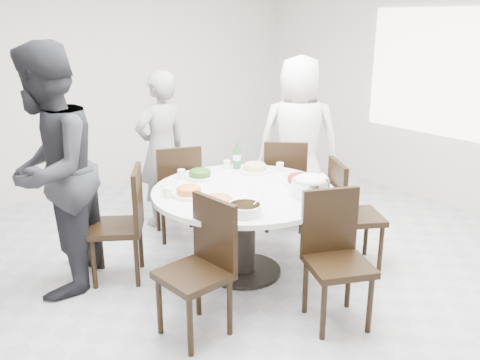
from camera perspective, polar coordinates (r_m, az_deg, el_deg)
floor at (r=4.36m, az=-0.29°, el=-10.89°), size 6.00×6.00×0.01m
wall_back at (r=6.51m, az=-16.76°, el=10.96°), size 6.00×0.01×2.80m
wall_right at (r=6.16m, az=22.93°, el=9.97°), size 0.01×6.00×2.80m
window at (r=6.13m, az=22.95°, el=10.89°), size 0.04×2.20×1.40m
dining_table at (r=4.28m, az=0.41°, el=-5.85°), size 1.50×1.50×0.75m
chair_ne at (r=5.20m, az=5.04°, el=-0.37°), size 0.59×0.59×0.95m
chair_n at (r=5.01m, az=-7.12°, el=-1.18°), size 0.54×0.54×0.95m
chair_nw at (r=4.28m, az=-13.77°, el=-4.92°), size 0.58×0.58×0.95m
chair_sw at (r=3.45m, az=-5.25°, el=-10.24°), size 0.46×0.46×0.95m
chair_s at (r=3.62m, az=11.03°, el=-9.03°), size 0.55×0.55×0.95m
chair_se at (r=4.49m, az=12.96°, el=-3.76°), size 0.57×0.57×0.95m
diner_right at (r=5.35m, az=6.60°, el=4.50°), size 1.01×0.97×1.74m
diner_middle at (r=5.26m, az=-8.81°, el=3.38°), size 0.62×0.44×1.60m
diner_left at (r=4.11m, az=-20.54°, el=0.82°), size 1.16×1.20×1.94m
dish_greens at (r=4.43m, az=-4.53°, el=0.54°), size 0.24×0.24×0.06m
dish_pale at (r=4.60m, az=1.65°, el=1.33°), size 0.27×0.27×0.07m
dish_orange at (r=3.99m, az=-5.78°, el=-1.40°), size 0.25×0.25×0.07m
dish_redbrown at (r=4.28m, az=6.85°, el=-0.07°), size 0.29×0.29×0.07m
dish_tofu at (r=3.75m, az=-2.51°, el=-2.57°), size 0.28×0.28×0.07m
rice_bowl at (r=4.03m, az=7.90°, el=-0.86°), size 0.30×0.30×0.13m
soup_bowl at (r=3.62m, az=0.55°, el=-3.30°), size 0.25×0.25×0.08m
beverage_bottle at (r=4.69m, az=-0.33°, el=2.78°), size 0.07×0.07×0.25m
tea_cups at (r=4.65m, az=-4.41°, el=1.49°), size 0.07×0.07×0.08m
chopsticks at (r=4.60m, az=-4.65°, el=0.88°), size 0.24×0.04×0.01m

